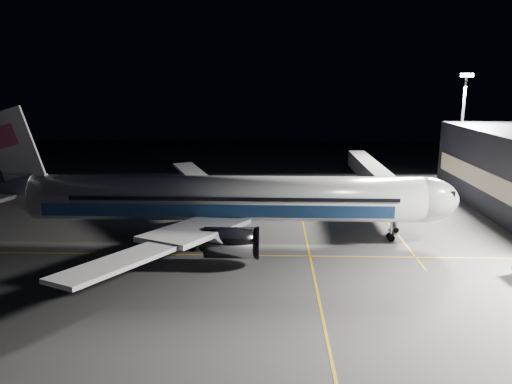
{
  "coord_description": "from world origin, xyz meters",
  "views": [
    {
      "loc": [
        5.61,
        -59.98,
        19.96
      ],
      "look_at": [
        3.63,
        0.46,
        6.0
      ],
      "focal_mm": 35.0,
      "sensor_mm": 36.0,
      "label": 1
    }
  ],
  "objects_px": {
    "safety_cone_a": "(193,212)",
    "safety_cone_b": "(209,220)",
    "jet_bridge": "(375,177)",
    "floodlight_mast_north": "(462,120)",
    "airliner": "(218,199)",
    "baggage_tug": "(228,206)",
    "safety_cone_c": "(200,208)"
  },
  "relations": [
    {
      "from": "safety_cone_a",
      "to": "jet_bridge",
      "type": "bearing_deg",
      "value": 12.71
    },
    {
      "from": "airliner",
      "to": "floodlight_mast_north",
      "type": "bearing_deg",
      "value": 37.91
    },
    {
      "from": "airliner",
      "to": "safety_cone_a",
      "type": "distance_m",
      "value": 13.68
    },
    {
      "from": "jet_bridge",
      "to": "floodlight_mast_north",
      "type": "bearing_deg",
      "value": 37.74
    },
    {
      "from": "floodlight_mast_north",
      "to": "safety_cone_b",
      "type": "height_order",
      "value": "floodlight_mast_north"
    },
    {
      "from": "airliner",
      "to": "jet_bridge",
      "type": "distance_m",
      "value": 29.31
    },
    {
      "from": "safety_cone_a",
      "to": "safety_cone_b",
      "type": "xyz_separation_m",
      "value": [
        3.1,
        -4.72,
        0.06
      ]
    },
    {
      "from": "baggage_tug",
      "to": "safety_cone_c",
      "type": "bearing_deg",
      "value": 153.32
    },
    {
      "from": "airliner",
      "to": "baggage_tug",
      "type": "height_order",
      "value": "airliner"
    },
    {
      "from": "safety_cone_c",
      "to": "jet_bridge",
      "type": "bearing_deg",
      "value": 8.39
    },
    {
      "from": "safety_cone_c",
      "to": "safety_cone_b",
      "type": "bearing_deg",
      "value": -71.55
    },
    {
      "from": "jet_bridge",
      "to": "airliner",
      "type": "bearing_deg",
      "value": -141.96
    },
    {
      "from": "safety_cone_b",
      "to": "floodlight_mast_north",
      "type": "bearing_deg",
      "value": 30.11
    },
    {
      "from": "airliner",
      "to": "safety_cone_c",
      "type": "height_order",
      "value": "airliner"
    },
    {
      "from": "floodlight_mast_north",
      "to": "safety_cone_c",
      "type": "distance_m",
      "value": 50.38
    },
    {
      "from": "airliner",
      "to": "baggage_tug",
      "type": "distance_m",
      "value": 13.65
    },
    {
      "from": "floodlight_mast_north",
      "to": "safety_cone_c",
      "type": "height_order",
      "value": "floodlight_mast_north"
    },
    {
      "from": "safety_cone_b",
      "to": "safety_cone_c",
      "type": "distance_m",
      "value": 7.42
    },
    {
      "from": "baggage_tug",
      "to": "safety_cone_a",
      "type": "xyz_separation_m",
      "value": [
        -5.18,
        -1.27,
        -0.58
      ]
    },
    {
      "from": "airliner",
      "to": "floodlight_mast_north",
      "type": "height_order",
      "value": "floodlight_mast_north"
    },
    {
      "from": "floodlight_mast_north",
      "to": "safety_cone_a",
      "type": "relative_size",
      "value": 37.16
    },
    {
      "from": "baggage_tug",
      "to": "safety_cone_c",
      "type": "height_order",
      "value": "baggage_tug"
    },
    {
      "from": "floodlight_mast_north",
      "to": "airliner",
      "type": "bearing_deg",
      "value": -142.09
    },
    {
      "from": "jet_bridge",
      "to": "safety_cone_c",
      "type": "distance_m",
      "value": 28.12
    },
    {
      "from": "safety_cone_b",
      "to": "safety_cone_c",
      "type": "xyz_separation_m",
      "value": [
        -2.35,
        7.04,
        -0.01
      ]
    },
    {
      "from": "safety_cone_b",
      "to": "safety_cone_c",
      "type": "height_order",
      "value": "safety_cone_b"
    },
    {
      "from": "jet_bridge",
      "to": "floodlight_mast_north",
      "type": "distance_m",
      "value": 24.06
    },
    {
      "from": "safety_cone_a",
      "to": "safety_cone_b",
      "type": "relative_size",
      "value": 0.82
    },
    {
      "from": "safety_cone_a",
      "to": "safety_cone_b",
      "type": "bearing_deg",
      "value": -56.73
    },
    {
      "from": "jet_bridge",
      "to": "floodlight_mast_north",
      "type": "xyz_separation_m",
      "value": [
        18.0,
        13.93,
        7.79
      ]
    },
    {
      "from": "safety_cone_a",
      "to": "floodlight_mast_north",
      "type": "bearing_deg",
      "value": 23.7
    },
    {
      "from": "safety_cone_a",
      "to": "safety_cone_c",
      "type": "distance_m",
      "value": 2.43
    }
  ]
}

